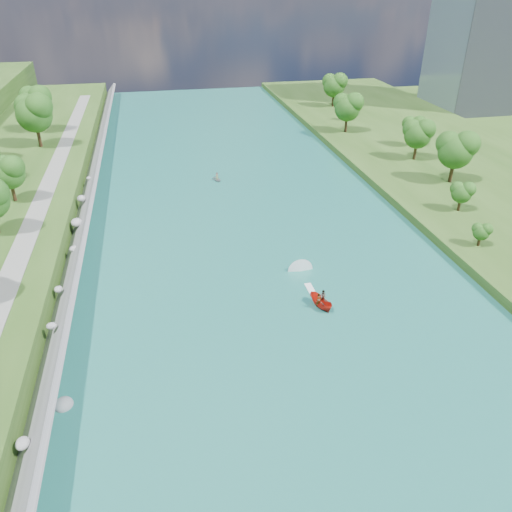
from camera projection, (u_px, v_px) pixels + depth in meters
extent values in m
plane|color=#2D5119|center=(288.00, 328.00, 58.95)|extent=(260.00, 260.00, 0.00)
cube|color=#1B685C|center=(254.00, 248.00, 75.94)|extent=(55.00, 240.00, 0.10)
cube|color=slate|center=(75.00, 255.00, 70.48)|extent=(3.54, 236.00, 4.05)
ellipsoid|color=gray|center=(22.00, 443.00, 41.76)|extent=(1.18, 1.40, 0.81)
ellipsoid|color=gray|center=(64.00, 405.00, 48.23)|extent=(1.84, 1.99, 1.34)
ellipsoid|color=gray|center=(51.00, 326.00, 54.53)|extent=(1.12, 0.94, 0.73)
ellipsoid|color=gray|center=(58.00, 289.00, 61.77)|extent=(1.02, 1.18, 0.74)
ellipsoid|color=gray|center=(74.00, 249.00, 71.37)|extent=(1.41, 1.32, 0.84)
ellipsoid|color=gray|center=(76.00, 222.00, 78.00)|extent=(1.70, 2.13, 1.21)
ellipsoid|color=gray|center=(81.00, 198.00, 85.56)|extent=(1.40, 1.58, 1.12)
ellipsoid|color=gray|center=(89.00, 178.00, 95.28)|extent=(0.99, 0.89, 0.68)
ellipsoid|color=gray|center=(95.00, 172.00, 101.50)|extent=(1.06, 1.20, 0.69)
cube|color=gray|center=(22.00, 249.00, 68.43)|extent=(3.00, 200.00, 0.10)
ellipsoid|color=#1F4D14|center=(9.00, 174.00, 80.71)|extent=(5.50, 5.50, 9.17)
ellipsoid|color=#1F4D14|center=(34.00, 116.00, 105.47)|extent=(8.01, 8.01, 13.35)
ellipsoid|color=#1F4D14|center=(36.00, 105.00, 115.98)|extent=(7.50, 7.50, 12.50)
ellipsoid|color=#1F4D14|center=(481.00, 233.00, 72.43)|extent=(2.58, 2.58, 4.30)
ellipsoid|color=#1F4D14|center=(462.00, 194.00, 82.86)|extent=(3.63, 3.63, 6.06)
ellipsoid|color=#1F4D14|center=(456.00, 152.00, 92.99)|extent=(6.97, 6.97, 11.62)
ellipsoid|color=#1F4D14|center=(418.00, 136.00, 105.02)|extent=(6.06, 6.06, 10.11)
ellipsoid|color=#1F4D14|center=(413.00, 128.00, 113.78)|extent=(4.88, 4.88, 8.14)
ellipsoid|color=#1F4D14|center=(347.00, 109.00, 123.16)|extent=(6.80, 6.80, 11.34)
ellipsoid|color=#1F4D14|center=(347.00, 112.00, 134.73)|extent=(2.70, 2.70, 4.50)
ellipsoid|color=#1F4D14|center=(334.00, 87.00, 146.94)|extent=(6.79, 6.79, 11.31)
imported|color=red|center=(321.00, 302.00, 62.09)|extent=(2.73, 4.11, 1.49)
imported|color=#66605B|center=(319.00, 301.00, 61.42)|extent=(0.70, 0.49, 1.82)
imported|color=#66605B|center=(323.00, 296.00, 62.38)|extent=(1.04, 1.00, 1.68)
cube|color=white|center=(313.00, 293.00, 65.00)|extent=(0.90, 5.00, 0.06)
imported|color=gray|center=(217.00, 179.00, 100.26)|extent=(2.60, 3.08, 0.54)
imported|color=#66605B|center=(217.00, 176.00, 99.93)|extent=(0.76, 0.58, 1.38)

